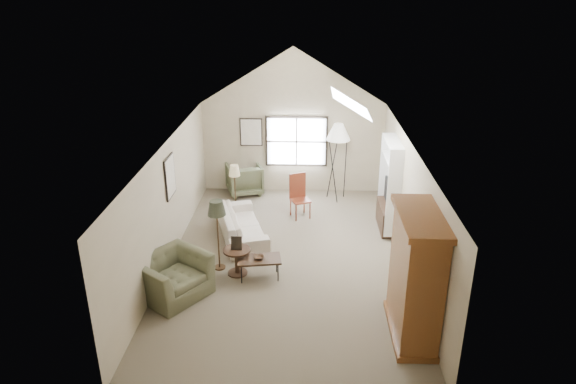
{
  "coord_description": "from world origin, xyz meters",
  "views": [
    {
      "loc": [
        0.38,
        -9.65,
        5.52
      ],
      "look_at": [
        0.0,
        0.4,
        1.4
      ],
      "focal_mm": 32.0,
      "sensor_mm": 36.0,
      "label": 1
    }
  ],
  "objects_px": {
    "sofa": "(242,225)",
    "side_chair": "(300,197)",
    "armchair_near": "(173,277)",
    "side_table": "(237,261)",
    "armchair_far": "(244,179)",
    "coffee_table": "(259,268)",
    "armoire": "(416,276)"
  },
  "relations": [
    {
      "from": "side_chair",
      "to": "armoire",
      "type": "bearing_deg",
      "value": -90.23
    },
    {
      "from": "coffee_table",
      "to": "side_chair",
      "type": "distance_m",
      "value": 3.04
    },
    {
      "from": "side_table",
      "to": "side_chair",
      "type": "xyz_separation_m",
      "value": [
        1.24,
        2.78,
        0.28
      ]
    },
    {
      "from": "armchair_far",
      "to": "side_table",
      "type": "distance_m",
      "value": 4.33
    },
    {
      "from": "side_table",
      "to": "armchair_near",
      "type": "bearing_deg",
      "value": -143.52
    },
    {
      "from": "armchair_near",
      "to": "side_table",
      "type": "xyz_separation_m",
      "value": [
        1.11,
        0.82,
        -0.12
      ]
    },
    {
      "from": "side_table",
      "to": "side_chair",
      "type": "bearing_deg",
      "value": 66.02
    },
    {
      "from": "armchair_near",
      "to": "armchair_far",
      "type": "relative_size",
      "value": 1.33
    },
    {
      "from": "sofa",
      "to": "armchair_near",
      "type": "bearing_deg",
      "value": 140.63
    },
    {
      "from": "armoire",
      "to": "side_chair",
      "type": "bearing_deg",
      "value": 113.0
    },
    {
      "from": "sofa",
      "to": "armchair_near",
      "type": "xyz_separation_m",
      "value": [
        -1.01,
        -2.42,
        0.08
      ]
    },
    {
      "from": "armoire",
      "to": "sofa",
      "type": "height_order",
      "value": "armoire"
    },
    {
      "from": "armoire",
      "to": "side_chair",
      "type": "distance_m",
      "value": 4.99
    },
    {
      "from": "armchair_near",
      "to": "armchair_far",
      "type": "height_order",
      "value": "armchair_far"
    },
    {
      "from": "armchair_far",
      "to": "coffee_table",
      "type": "bearing_deg",
      "value": 81.12
    },
    {
      "from": "armoire",
      "to": "armchair_near",
      "type": "height_order",
      "value": "armoire"
    },
    {
      "from": "sofa",
      "to": "armchair_far",
      "type": "relative_size",
      "value": 2.38
    },
    {
      "from": "armchair_near",
      "to": "coffee_table",
      "type": "bearing_deg",
      "value": -30.18
    },
    {
      "from": "sofa",
      "to": "side_chair",
      "type": "distance_m",
      "value": 1.8
    },
    {
      "from": "side_chair",
      "to": "side_table",
      "type": "bearing_deg",
      "value": -137.21
    },
    {
      "from": "armchair_near",
      "to": "sofa",
      "type": "bearing_deg",
      "value": 13.93
    },
    {
      "from": "coffee_table",
      "to": "side_table",
      "type": "bearing_deg",
      "value": 162.76
    },
    {
      "from": "armchair_far",
      "to": "side_table",
      "type": "height_order",
      "value": "armchair_far"
    },
    {
      "from": "armchair_far",
      "to": "coffee_table",
      "type": "relative_size",
      "value": 1.08
    },
    {
      "from": "armchair_near",
      "to": "side_table",
      "type": "bearing_deg",
      "value": -17.0
    },
    {
      "from": "armchair_far",
      "to": "side_chair",
      "type": "relative_size",
      "value": 0.84
    },
    {
      "from": "armchair_near",
      "to": "side_chair",
      "type": "height_order",
      "value": "side_chair"
    },
    {
      "from": "armchair_far",
      "to": "coffee_table",
      "type": "height_order",
      "value": "armchair_far"
    },
    {
      "from": "sofa",
      "to": "armchair_near",
      "type": "height_order",
      "value": "armchair_near"
    },
    {
      "from": "armchair_near",
      "to": "armchair_far",
      "type": "distance_m",
      "value": 5.19
    },
    {
      "from": "sofa",
      "to": "side_chair",
      "type": "relative_size",
      "value": 1.99
    },
    {
      "from": "armoire",
      "to": "armchair_near",
      "type": "xyz_separation_m",
      "value": [
        -4.28,
        0.97,
        -0.7
      ]
    }
  ]
}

